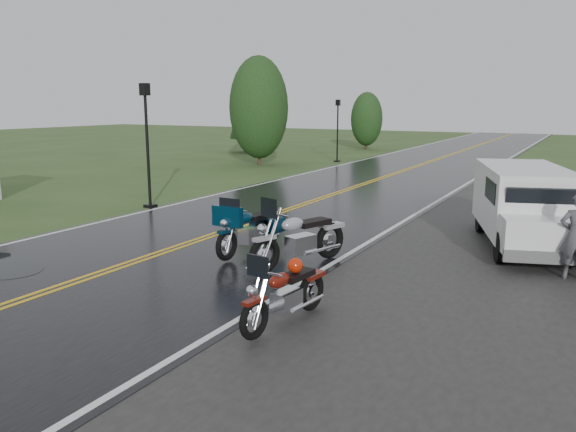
{
  "coord_description": "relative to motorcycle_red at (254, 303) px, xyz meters",
  "views": [
    {
      "loc": [
        8.52,
        -8.37,
        3.39
      ],
      "look_at": [
        2.8,
        2.0,
        1.0
      ],
      "focal_mm": 35.0,
      "sensor_mm": 36.0,
      "label": 1
    }
  ],
  "objects": [
    {
      "name": "tree_left_far",
      "position": [
        -11.16,
        33.33,
        1.19
      ],
      "size": [
        2.34,
        2.34,
        3.59
      ],
      "primitive_type": null,
      "color": "#1E3D19",
      "rests_on": "ground"
    },
    {
      "name": "motorcycle_silver",
      "position": [
        -1.51,
        2.78,
        0.14
      ],
      "size": [
        1.72,
        2.68,
        1.49
      ],
      "primitive_type": null,
      "rotation": [
        0.0,
        0.0,
        -0.35
      ],
      "color": "#93959A",
      "rests_on": "ground"
    },
    {
      "name": "ground",
      "position": [
        -4.45,
        2.0,
        -0.61
      ],
      "size": [
        120.0,
        120.0,
        0.0
      ],
      "primitive_type": "plane",
      "color": "#2D471E",
      "rests_on": "ground"
    },
    {
      "name": "lamp_post_far_left",
      "position": [
        -9.3,
        23.85,
        1.21
      ],
      "size": [
        0.31,
        0.31,
        3.63
      ],
      "primitive_type": null,
      "color": "black",
      "rests_on": "ground"
    },
    {
      "name": "pine_left_far",
      "position": [
        -17.25,
        26.7,
        2.19
      ],
      "size": [
        2.69,
        2.69,
        5.6
      ],
      "primitive_type": null,
      "color": "#1E3D19",
      "rests_on": "ground"
    },
    {
      "name": "lamp_post_near_left",
      "position": [
        -8.76,
        7.43,
        1.42
      ],
      "size": [
        0.35,
        0.35,
        4.06
      ],
      "primitive_type": null,
      "color": "black",
      "rests_on": "ground"
    },
    {
      "name": "motorcycle_teal",
      "position": [
        -2.71,
        3.18,
        0.07
      ],
      "size": [
        0.95,
        2.34,
        1.36
      ],
      "primitive_type": null,
      "rotation": [
        0.0,
        0.0,
        -0.05
      ],
      "color": "#042134",
      "rests_on": "ground"
    },
    {
      "name": "tree_left_mid",
      "position": [
        -12.45,
        20.28,
        1.93
      ],
      "size": [
        3.25,
        3.25,
        5.07
      ],
      "primitive_type": null,
      "color": "#1E3D19",
      "rests_on": "ground"
    },
    {
      "name": "motorcycle_red",
      "position": [
        0.0,
        0.0,
        0.0
      ],
      "size": [
        0.98,
        2.12,
        1.21
      ],
      "primitive_type": null,
      "rotation": [
        0.0,
        0.0,
        -0.12
      ],
      "color": "#5C130A",
      "rests_on": "ground"
    },
    {
      "name": "van_white",
      "position": [
        2.46,
        5.98,
        0.36
      ],
      "size": [
        3.28,
        5.26,
        1.94
      ],
      "primitive_type": null,
      "rotation": [
        0.0,
        0.0,
        0.31
      ],
      "color": "white",
      "rests_on": "ground"
    },
    {
      "name": "road",
      "position": [
        -4.45,
        12.0,
        -0.59
      ],
      "size": [
        8.0,
        100.0,
        0.04
      ],
      "primitive_type": "cube",
      "color": "black",
      "rests_on": "ground"
    }
  ]
}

